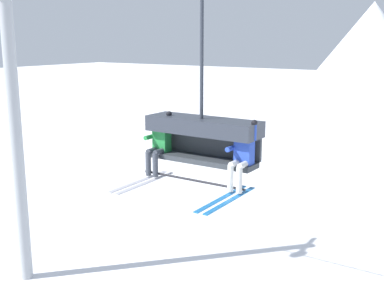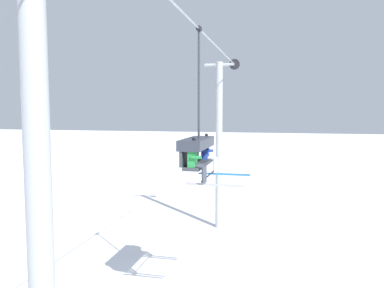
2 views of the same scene
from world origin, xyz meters
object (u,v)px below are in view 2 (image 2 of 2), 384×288
object	(u,v)px
lift_tower_near	(41,232)
chairlift_chair	(196,146)
lift_tower_far	(219,142)
skier_blue	(209,153)
skier_green	(197,161)

from	to	relation	value
lift_tower_near	chairlift_chair	xyz separation A→B (m)	(6.71, -0.71, 0.60)
lift_tower_far	skier_blue	world-z (taller)	lift_tower_far
lift_tower_far	chairlift_chair	world-z (taller)	lift_tower_far
skier_green	skier_blue	xyz separation A→B (m)	(1.86, 0.00, 0.00)
lift_tower_near	chairlift_chair	world-z (taller)	lift_tower_near
chairlift_chair	skier_green	bearing A→B (deg)	-167.03
lift_tower_far	skier_green	size ratio (longest dim) A/B	5.38
lift_tower_far	chairlift_chair	xyz separation A→B (m)	(-8.83, -0.71, 0.60)
skier_blue	lift_tower_far	bearing A→B (deg)	6.67
skier_green	skier_blue	distance (m)	1.86
lift_tower_near	skier_green	bearing A→B (deg)	-9.08
lift_tower_far	skier_blue	xyz separation A→B (m)	(-7.90, -0.92, 0.27)
lift_tower_far	lift_tower_near	bearing A→B (deg)	180.00
lift_tower_near	chairlift_chair	size ratio (longest dim) A/B	2.03
skier_green	skier_blue	size ratio (longest dim) A/B	1.00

